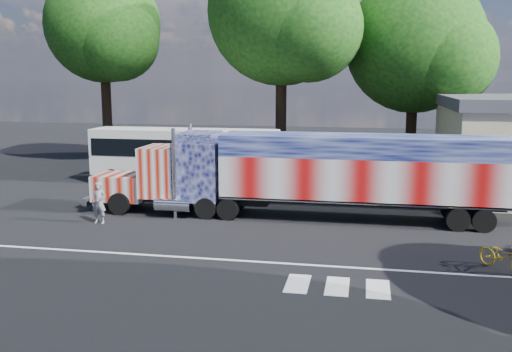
% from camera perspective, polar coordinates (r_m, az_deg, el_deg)
% --- Properties ---
extents(ground, '(100.00, 100.00, 0.00)m').
position_cam_1_polar(ground, '(22.67, -1.44, -6.03)').
color(ground, black).
extents(lane_markings, '(30.00, 2.67, 0.01)m').
position_cam_1_polar(lane_markings, '(18.83, 1.22, -9.39)').
color(lane_markings, silver).
rests_on(lane_markings, ground).
extents(semi_truck, '(18.81, 2.97, 4.01)m').
position_cam_1_polar(semi_truck, '(25.23, 5.26, 0.39)').
color(semi_truck, black).
rests_on(semi_truck, ground).
extents(coach_bus, '(10.97, 2.55, 3.19)m').
position_cam_1_polar(coach_bus, '(33.70, -7.13, 2.05)').
color(coach_bus, silver).
rests_on(coach_bus, ground).
extents(woman, '(0.67, 0.45, 1.80)m').
position_cam_1_polar(woman, '(25.32, -15.44, -2.59)').
color(woman, slate).
rests_on(woman, ground).
extents(bicycle, '(1.69, 1.85, 0.98)m').
position_cam_1_polar(bicycle, '(20.27, 23.51, -7.38)').
color(bicycle, gold).
rests_on(bicycle, ground).
extents(tree_ne_a, '(9.45, 9.00, 12.83)m').
position_cam_1_polar(tree_ne_a, '(39.34, 15.84, 12.55)').
color(tree_ne_a, black).
rests_on(tree_ne_a, ground).
extents(tree_nw_a, '(8.61, 8.20, 13.96)m').
position_cam_1_polar(tree_nw_a, '(43.50, -14.91, 14.30)').
color(tree_nw_a, black).
rests_on(tree_nw_a, ground).
extents(tree_n_mid, '(9.79, 9.32, 14.94)m').
position_cam_1_polar(tree_n_mid, '(37.14, 2.82, 16.08)').
color(tree_n_mid, black).
rests_on(tree_n_mid, ground).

